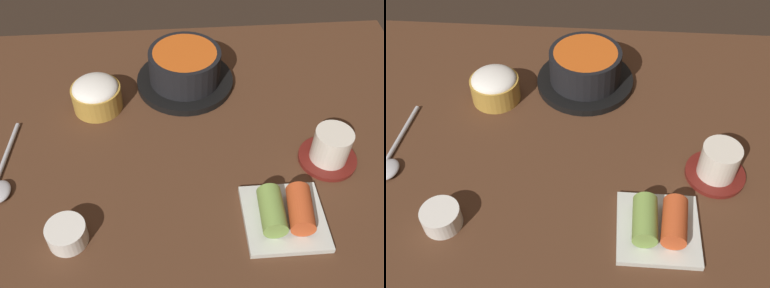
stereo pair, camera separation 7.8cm
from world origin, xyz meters
TOP-DOWN VIEW (x-y plane):
  - dining_table at (0.00, 0.00)cm, footprint 100.00×76.00cm
  - stone_pot at (2.06, 17.76)cm, footprint 19.63×19.63cm
  - rice_bowl at (-15.28, 12.06)cm, footprint 9.49×9.49cm
  - tea_cup_with_saucer at (25.57, -4.79)cm, footprint 10.11×10.11cm
  - kimchi_plate at (15.34, -16.56)cm, footprint 12.61×12.61cm
  - side_bowl_near at (-17.95, -17.62)cm, footprint 6.08×6.08cm
  - spoon at (-30.30, -5.59)cm, footprint 3.60×17.98cm

SIDE VIEW (x-z plane):
  - dining_table at x=0.00cm, z-range 0.00..2.00cm
  - spoon at x=-30.30cm, z-range 1.94..3.29cm
  - side_bowl_near at x=-17.95cm, z-range 2.13..5.53cm
  - kimchi_plate at x=15.34cm, z-range 1.49..6.31cm
  - tea_cup_with_saucer at x=25.57cm, z-range 1.68..8.38cm
  - rice_bowl at x=-15.28cm, z-range 2.05..8.46cm
  - stone_pot at x=2.06cm, z-range 1.76..9.64cm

